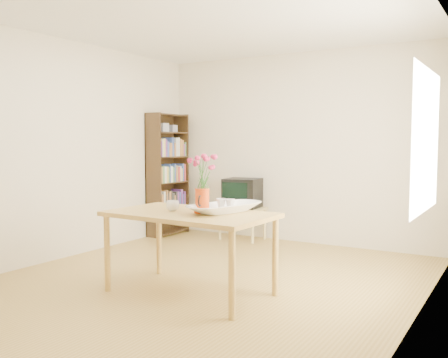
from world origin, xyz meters
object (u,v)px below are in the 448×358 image
Objects in this scene: mug at (173,206)px; table at (190,221)px; bowl at (225,186)px; television at (243,193)px; pitcher at (202,202)px.

table is at bearing 167.58° from mug.
bowl is at bearing 31.28° from table.
television is at bearing 110.25° from table.
pitcher is 0.25m from bowl.
bowl reaches higher than table.
bowl is (0.28, 0.16, 0.32)m from table.
mug is 0.23× the size of television.
table is 12.49× the size of mug.
table is at bearing -150.93° from bowl.
television is (-0.80, 2.46, -0.00)m from table.
table is at bearing -79.55° from television.
mug is at bearing -161.58° from bowl.
bowl is at bearing -174.44° from mug.
television is at bearing 115.14° from bowl.
pitcher is at bearing -76.90° from television.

